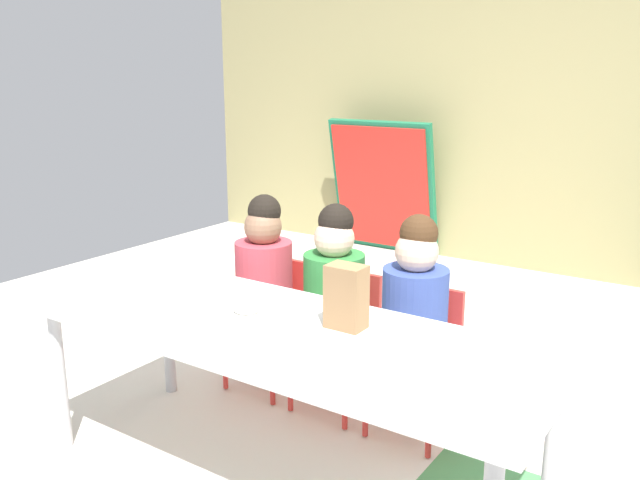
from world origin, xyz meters
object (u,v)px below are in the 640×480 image
at_px(paper_plate_near_edge, 247,313).
at_px(donut_powdered_on_plate, 247,308).
at_px(craft_table, 280,339).
at_px(paper_plate_center_table, 181,282).
at_px(seated_child_middle_seat, 335,289).
at_px(paper_bag_brown, 346,297).
at_px(folded_activity_table, 383,187).
at_px(seated_child_near_camera, 265,275).
at_px(seated_child_far_right, 416,306).

relative_size(paper_plate_near_edge, donut_powdered_on_plate, 1.86).
distance_m(craft_table, paper_plate_center_table, 0.64).
height_order(seated_child_middle_seat, paper_bag_brown, seated_child_middle_seat).
xyz_separation_m(paper_plate_near_edge, paper_plate_center_table, (-0.46, 0.12, 0.00)).
bearing_deg(folded_activity_table, seated_child_near_camera, -73.35).
bearing_deg(donut_powdered_on_plate, folded_activity_table, 109.92).
bearing_deg(craft_table, paper_bag_brown, 29.59).
bearing_deg(seated_child_near_camera, paper_plate_near_edge, -57.16).
relative_size(paper_bag_brown, paper_plate_center_table, 1.22).
bearing_deg(craft_table, seated_child_near_camera, 132.21).
height_order(folded_activity_table, donut_powdered_on_plate, folded_activity_table).
distance_m(seated_child_middle_seat, paper_plate_center_table, 0.65).
bearing_deg(folded_activity_table, paper_plate_near_edge, -70.08).
relative_size(folded_activity_table, donut_powdered_on_plate, 11.22).
relative_size(seated_child_far_right, paper_bag_brown, 4.17).
xyz_separation_m(seated_child_near_camera, seated_child_far_right, (0.76, 0.00, 0.00)).
height_order(paper_bag_brown, paper_plate_near_edge, paper_bag_brown).
bearing_deg(seated_child_middle_seat, paper_plate_center_table, -138.36).
bearing_deg(paper_bag_brown, donut_powdered_on_plate, -166.59).
bearing_deg(seated_child_middle_seat, paper_bag_brown, -53.68).
height_order(seated_child_near_camera, paper_plate_near_edge, seated_child_near_camera).
xyz_separation_m(seated_child_middle_seat, paper_plate_near_edge, (-0.02, -0.55, 0.06)).
relative_size(seated_child_near_camera, donut_powdered_on_plate, 9.48).
relative_size(seated_child_near_camera, paper_plate_near_edge, 5.10).
bearing_deg(paper_plate_center_table, paper_bag_brown, -2.43).
height_order(seated_child_near_camera, seated_child_far_right, same).
bearing_deg(paper_plate_center_table, seated_child_near_camera, 76.61).
xyz_separation_m(paper_plate_center_table, donut_powdered_on_plate, (0.46, -0.12, 0.02)).
bearing_deg(seated_child_middle_seat, donut_powdered_on_plate, -92.57).
distance_m(seated_child_middle_seat, paper_plate_near_edge, 0.55).
distance_m(craft_table, seated_child_near_camera, 0.77).
bearing_deg(seated_child_middle_seat, folded_activity_table, 114.38).
distance_m(seated_child_near_camera, paper_bag_brown, 0.87).
distance_m(folded_activity_table, paper_plate_center_table, 2.95).
bearing_deg(folded_activity_table, seated_child_far_right, -58.73).
bearing_deg(paper_bag_brown, seated_child_near_camera, 147.25).
bearing_deg(seated_child_near_camera, paper_plate_center_table, -103.39).
relative_size(craft_table, seated_child_far_right, 2.06).
height_order(craft_table, seated_child_far_right, seated_child_far_right).
distance_m(paper_plate_near_edge, paper_plate_center_table, 0.47).
bearing_deg(paper_bag_brown, folded_activity_table, 116.46).
relative_size(craft_table, paper_plate_center_table, 10.52).
relative_size(craft_table, paper_plate_near_edge, 10.52).
bearing_deg(seated_child_far_right, donut_powdered_on_plate, -126.32).
bearing_deg(craft_table, paper_plate_near_edge, 171.36).
height_order(craft_table, paper_plate_center_table, paper_plate_center_table).
height_order(seated_child_near_camera, folded_activity_table, folded_activity_table).
bearing_deg(paper_plate_center_table, donut_powdered_on_plate, -14.95).
distance_m(seated_child_middle_seat, seated_child_far_right, 0.38).
bearing_deg(seated_child_far_right, craft_table, -112.41).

